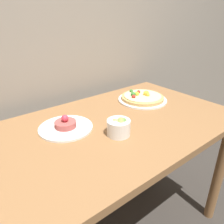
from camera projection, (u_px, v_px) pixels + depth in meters
The scene contains 5 objects.
back_wall at pixel (54, 10), 1.23m from camera, with size 8.00×0.05×2.60m.
dining_table at pixel (111, 143), 1.13m from camera, with size 1.34×0.77×0.78m.
pizza_plate at pixel (142, 98), 1.37m from camera, with size 0.30×0.30×0.06m.
tartare_plate at pixel (66, 126), 1.04m from camera, with size 0.26×0.26×0.07m.
small_bowl at pixel (119, 127), 0.98m from camera, with size 0.11×0.11×0.09m.
Camera 1 is at (-0.60, -0.36, 1.30)m, focal length 35.00 mm.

